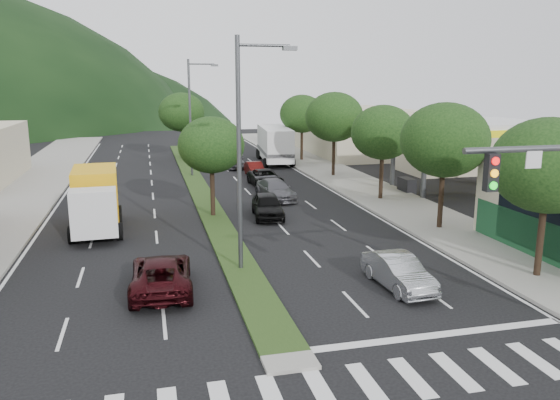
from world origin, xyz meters
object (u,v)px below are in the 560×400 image
object	(u,v)px
tree_med_near	(211,145)
box_truck	(96,202)
tree_r_b	(445,140)
streetlight_near	(244,144)
tree_r_d	(334,117)
car_queue_e	(234,160)
car_queue_a	(267,206)
tree_r_e	(302,114)
car_queue_b	(275,190)
suv_maroon	(161,274)
car_queue_c	(255,169)
tree_med_far	(182,112)
car_queue_d	(265,178)
tree_r_c	(383,132)
streetlight_mid	(192,112)
tree_r_a	(548,166)
sedan_silver	(398,272)
motorhome	(275,144)

from	to	relation	value
tree_med_near	box_truck	size ratio (longest dim) A/B	0.87
tree_r_b	streetlight_near	world-z (taller)	streetlight_near
tree_r_d	tree_r_b	bearing A→B (deg)	-90.00
car_queue_e	tree_med_near	bearing A→B (deg)	-101.25
tree_med_near	car_queue_a	xyz separation A→B (m)	(3.23, -0.94, -3.69)
tree_r_e	car_queue_b	size ratio (longest dim) A/B	1.42
suv_maroon	car_queue_c	size ratio (longest dim) A/B	1.36
tree_med_near	tree_med_far	size ratio (longest dim) A/B	0.87
tree_r_b	car_queue_b	size ratio (longest dim) A/B	1.47
car_queue_b	car_queue_d	size ratio (longest dim) A/B	1.00
car_queue_b	car_queue_c	bearing A→B (deg)	81.02
tree_r_c	car_queue_a	world-z (taller)	tree_r_c
tree_r_d	tree_med_near	distance (m)	16.99
tree_r_d	streetlight_mid	world-z (taller)	streetlight_mid
tree_r_a	car_queue_d	bearing A→B (deg)	106.24
sedan_silver	motorhome	distance (m)	35.36
car_queue_b	car_queue_d	xyz separation A→B (m)	(0.38, 5.00, -0.03)
suv_maroon	tree_med_near	bearing A→B (deg)	-104.01
tree_r_b	sedan_silver	bearing A→B (deg)	-129.25
sedan_silver	car_queue_c	size ratio (longest dim) A/B	1.10
tree_med_near	car_queue_b	distance (m)	7.39
tree_r_b	streetlight_mid	xyz separation A→B (m)	(-11.79, 21.00, 0.55)
suv_maroon	tree_r_c	bearing A→B (deg)	-136.00
car_queue_c	car_queue_d	bearing A→B (deg)	-91.92
car_queue_b	motorhome	bearing A→B (deg)	70.72
car_queue_a	tree_r_b	bearing A→B (deg)	-23.92
streetlight_near	car_queue_c	world-z (taller)	streetlight_near
tree_r_e	streetlight_near	world-z (taller)	streetlight_near
tree_r_b	suv_maroon	world-z (taller)	tree_r_b
tree_med_near	sedan_silver	size ratio (longest dim) A/B	1.48
tree_r_b	motorhome	bearing A→B (deg)	96.20
tree_r_c	motorhome	size ratio (longest dim) A/B	0.67
tree_r_c	streetlight_near	world-z (taller)	streetlight_near
tree_r_e	tree_r_b	bearing A→B (deg)	-90.00
tree_r_a	tree_r_e	distance (m)	36.00
tree_r_b	car_queue_b	distance (m)	13.06
streetlight_mid	tree_med_near	bearing A→B (deg)	-90.78
sedan_silver	suv_maroon	distance (m)	9.47
tree_r_e	suv_maroon	size ratio (longest dim) A/B	1.33
tree_med_far	tree_r_d	bearing A→B (deg)	-49.40
tree_r_a	sedan_silver	xyz separation A→B (m)	(-6.20, 0.41, -4.15)
tree_r_a	tree_r_c	world-z (taller)	tree_r_a
tree_med_far	car_queue_a	distance (m)	27.46
tree_r_a	tree_med_near	distance (m)	18.44
tree_med_near	tree_med_far	distance (m)	26.01
car_queue_a	car_queue_c	size ratio (longest dim) A/B	1.17
car_queue_d	motorhome	distance (m)	13.14
motorhome	tree_med_near	bearing A→B (deg)	-106.77
tree_med_near	streetlight_near	size ratio (longest dim) A/B	0.60
streetlight_near	sedan_silver	xyz separation A→B (m)	(5.59, -3.59, -4.91)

